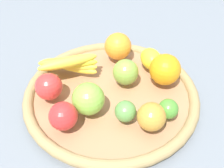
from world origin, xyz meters
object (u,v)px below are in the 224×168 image
at_px(apple_1, 126,72).
at_px(lemon_0, 152,59).
at_px(banana_bunch, 70,64).
at_px(apple_3, 50,87).
at_px(lime_0, 126,111).
at_px(apple_4, 89,99).
at_px(lime_1, 169,109).
at_px(orange_0, 166,69).
at_px(apple_2, 64,116).
at_px(orange_1, 119,46).
at_px(apple_0, 152,117).

xyz_separation_m(apple_1, lemon_0, (-0.07, -0.06, -0.01)).
relative_size(banana_bunch, apple_3, 2.39).
bearing_deg(lime_0, apple_4, -17.38).
distance_m(lime_1, lime_0, 0.10).
bearing_deg(apple_1, orange_0, -179.05).
distance_m(lemon_0, apple_2, 0.30).
relative_size(apple_1, lime_1, 1.43).
relative_size(lime_1, apple_2, 0.73).
xyz_separation_m(lime_0, orange_1, (0.01, -0.24, 0.01)).
bearing_deg(apple_2, lime_0, -171.54).
distance_m(orange_1, apple_0, 0.27).
relative_size(apple_2, apple_0, 1.00).
xyz_separation_m(lemon_0, orange_0, (-0.03, 0.06, 0.01)).
distance_m(banana_bunch, apple_3, 0.10).
bearing_deg(apple_0, lemon_0, -95.99).
relative_size(lemon_0, orange_1, 0.95).
relative_size(lime_0, apple_0, 0.77).
height_order(lime_1, apple_4, apple_4).
bearing_deg(apple_4, lime_0, 162.62).
relative_size(apple_1, lemon_0, 0.91).
bearing_deg(lime_1, apple_3, -13.07).
distance_m(lime_1, apple_2, 0.24).
xyz_separation_m(lime_0, apple_2, (0.14, 0.02, 0.01)).
distance_m(banana_bunch, orange_0, 0.25).
height_order(lime_0, apple_4, apple_4).
height_order(apple_4, apple_3, apple_4).
height_order(apple_1, apple_4, apple_4).
relative_size(banana_bunch, apple_0, 2.49).
distance_m(apple_4, apple_2, 0.07).
height_order(lime_1, orange_1, orange_1).
bearing_deg(lemon_0, apple_1, 41.56).
bearing_deg(orange_0, apple_1, 0.95).
height_order(apple_1, apple_3, same).
xyz_separation_m(banana_bunch, apple_0, (-0.20, 0.19, -0.00)).
bearing_deg(apple_3, banana_bunch, -113.32).
bearing_deg(apple_0, orange_0, -108.37).
height_order(apple_1, apple_0, apple_1).
relative_size(apple_1, apple_3, 1.01).
height_order(orange_1, apple_2, orange_1).
bearing_deg(apple_3, lemon_0, -155.50).
relative_size(apple_4, apple_3, 1.14).
relative_size(banana_bunch, lemon_0, 2.17).
relative_size(lime_0, apple_4, 0.65).
relative_size(apple_1, orange_1, 0.87).
bearing_deg(apple_4, banana_bunch, -66.23).
xyz_separation_m(apple_1, lime_1, (-0.09, 0.12, -0.01)).
height_order(lemon_0, apple_3, apple_3).
bearing_deg(apple_2, apple_3, -63.53).
distance_m(lime_1, apple_3, 0.29).
distance_m(lime_1, lemon_0, 0.19).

